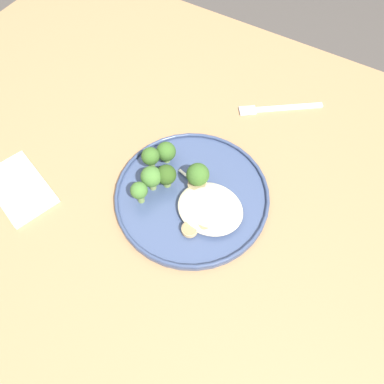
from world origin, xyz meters
The scene contains 19 objects.
ground centered at (0.00, 0.00, 0.00)m, with size 6.00×6.00×0.00m, color #47423D.
wooden_dining_table centered at (0.00, 0.00, 0.66)m, with size 1.40×1.00×0.74m.
dinner_plate centered at (-0.04, 0.03, 0.75)m, with size 0.29×0.29×0.02m.
noodle_bed centered at (-0.09, 0.04, 0.76)m, with size 0.12×0.11×0.02m.
seared_scallop_right_edge centered at (-0.09, 0.05, 0.76)m, with size 0.04×0.04×0.02m.
seared_scallop_on_noodles centered at (-0.10, 0.07, 0.76)m, with size 0.03×0.03×0.02m.
seared_scallop_half_hidden centered at (-0.04, 0.01, 0.76)m, with size 0.04×0.04×0.02m.
seared_scallop_tilted_round centered at (-0.08, 0.10, 0.76)m, with size 0.03×0.03×0.01m.
broccoli_floret_near_rim centered at (0.06, 0.02, 0.79)m, with size 0.03×0.03×0.06m.
broccoli_floret_split_head centered at (0.01, 0.03, 0.78)m, with size 0.04×0.04×0.05m.
broccoli_floret_right_tilted centered at (0.03, 0.09, 0.78)m, with size 0.03×0.03×0.05m.
broccoli_floret_beside_noodles centered at (-0.04, 0.01, 0.79)m, with size 0.04×0.04×0.06m.
broccoli_floret_center_pile centered at (0.04, -0.01, 0.78)m, with size 0.04×0.04×0.05m.
broccoli_floret_rear_charred centered at (0.03, 0.05, 0.79)m, with size 0.04×0.04×0.06m.
onion_sliver_short_strip centered at (0.03, 0.03, 0.75)m, with size 0.05×0.01×0.00m, color silver.
onion_sliver_curled_piece centered at (-0.05, 0.01, 0.75)m, with size 0.04×0.01×0.00m, color silver.
onion_sliver_long_sliver centered at (-0.01, 0.00, 0.75)m, with size 0.04×0.01×0.00m, color silver.
dinner_fork centered at (-0.09, -0.26, 0.74)m, with size 0.16×0.12×0.00m.
folded_napkin centered at (0.25, 0.18, 0.74)m, with size 0.15×0.09×0.01m, color silver.
Camera 1 is at (-0.22, 0.33, 1.35)m, focal length 34.51 mm.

